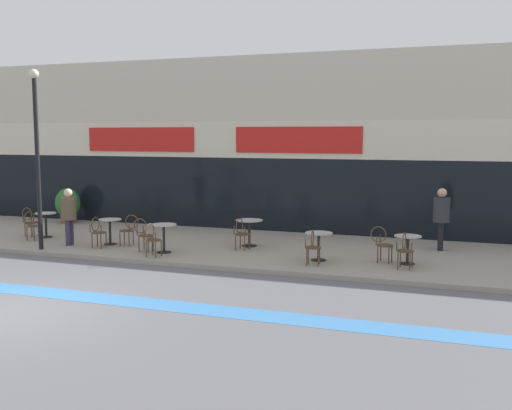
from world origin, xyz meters
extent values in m
plane|color=#5B5B60|center=(0.00, 0.00, 0.00)|extent=(120.00, 120.00, 0.00)
cube|color=gray|center=(0.00, 7.25, 0.06)|extent=(40.00, 5.50, 0.12)
cube|color=beige|center=(0.00, 12.00, 2.93)|extent=(40.00, 4.00, 5.86)
cube|color=black|center=(0.00, 10.03, 1.32)|extent=(38.80, 0.10, 2.40)
cube|color=beige|center=(0.00, 10.05, 3.12)|extent=(39.20, 0.14, 1.20)
cube|color=red|center=(-2.87, 9.98, 3.12)|extent=(4.19, 0.08, 0.84)
cube|color=red|center=(2.87, 9.98, 3.12)|extent=(4.19, 0.08, 0.84)
cube|color=#3D7AB7|center=(0.00, 1.42, 0.00)|extent=(36.00, 0.70, 0.01)
cylinder|color=black|center=(-4.18, 6.45, 0.13)|extent=(0.35, 0.35, 0.02)
cylinder|color=black|center=(-4.18, 6.45, 0.49)|extent=(0.07, 0.07, 0.74)
cylinder|color=#ADA8A3|center=(-4.18, 6.45, 0.88)|extent=(0.64, 0.64, 0.02)
cylinder|color=black|center=(-1.63, 6.07, 0.13)|extent=(0.36, 0.36, 0.02)
cylinder|color=black|center=(-1.63, 6.07, 0.48)|extent=(0.07, 0.07, 0.72)
cylinder|color=#ADA8A3|center=(-1.63, 6.07, 0.85)|extent=(0.66, 0.66, 0.02)
cylinder|color=black|center=(0.43, 5.51, 0.13)|extent=(0.38, 0.38, 0.02)
cylinder|color=black|center=(0.43, 5.51, 0.50)|extent=(0.07, 0.07, 0.75)
cylinder|color=#ADA8A3|center=(0.43, 5.51, 0.88)|extent=(0.69, 0.69, 0.02)
cylinder|color=black|center=(2.27, 7.17, 0.13)|extent=(0.42, 0.42, 0.02)
cylinder|color=black|center=(2.27, 7.17, 0.49)|extent=(0.07, 0.07, 0.74)
cylinder|color=#ADA8A3|center=(2.27, 7.17, 0.87)|extent=(0.77, 0.77, 0.02)
cylinder|color=black|center=(4.60, 5.91, 0.13)|extent=(0.38, 0.38, 0.02)
cylinder|color=black|center=(4.60, 5.91, 0.47)|extent=(0.07, 0.07, 0.70)
cylinder|color=#ADA8A3|center=(4.60, 5.91, 0.83)|extent=(0.69, 0.69, 0.02)
cylinder|color=black|center=(6.75, 6.24, 0.13)|extent=(0.36, 0.36, 0.02)
cylinder|color=black|center=(6.75, 6.24, 0.46)|extent=(0.07, 0.07, 0.69)
cylinder|color=#ADA8A3|center=(6.75, 6.24, 0.82)|extent=(0.66, 0.66, 0.02)
cylinder|color=#4C3823|center=(-4.18, 5.90, 0.56)|extent=(0.43, 0.43, 0.03)
cylinder|color=#4C3823|center=(-4.31, 6.04, 0.33)|extent=(0.03, 0.03, 0.42)
cylinder|color=#4C3823|center=(-4.03, 6.02, 0.33)|extent=(0.03, 0.03, 0.42)
cylinder|color=#4C3823|center=(-4.33, 5.77, 0.33)|extent=(0.03, 0.03, 0.42)
cylinder|color=#4C3823|center=(-4.05, 5.75, 0.33)|extent=(0.03, 0.03, 0.42)
torus|color=#4C3823|center=(-4.19, 5.73, 0.82)|extent=(0.06, 0.41, 0.41)
cylinder|color=#4C3823|center=(-4.36, 5.74, 0.68)|extent=(0.03, 0.03, 0.23)
cylinder|color=#4C3823|center=(-4.02, 5.71, 0.68)|extent=(0.03, 0.03, 0.23)
cylinder|color=#4C3823|center=(-4.73, 6.45, 0.56)|extent=(0.44, 0.44, 0.03)
cylinder|color=#4C3823|center=(-4.58, 6.57, 0.33)|extent=(0.03, 0.03, 0.42)
cylinder|color=#4C3823|center=(-4.61, 6.29, 0.33)|extent=(0.03, 0.03, 0.42)
cylinder|color=#4C3823|center=(-4.86, 6.60, 0.33)|extent=(0.03, 0.03, 0.42)
cylinder|color=#4C3823|center=(-4.88, 6.32, 0.33)|extent=(0.03, 0.03, 0.42)
torus|color=#4C3823|center=(-4.90, 6.46, 0.82)|extent=(0.41, 0.07, 0.41)
cylinder|color=#4C3823|center=(-4.88, 6.63, 0.68)|extent=(0.03, 0.03, 0.23)
cylinder|color=#4C3823|center=(-4.92, 6.29, 0.68)|extent=(0.03, 0.03, 0.23)
cylinder|color=#4C3823|center=(-1.63, 5.52, 0.56)|extent=(0.43, 0.43, 0.03)
cylinder|color=#4C3823|center=(-1.78, 5.65, 0.33)|extent=(0.03, 0.03, 0.42)
cylinder|color=#4C3823|center=(-1.50, 5.67, 0.33)|extent=(0.03, 0.03, 0.42)
cylinder|color=#4C3823|center=(-1.76, 5.37, 0.33)|extent=(0.03, 0.03, 0.42)
cylinder|color=#4C3823|center=(-1.48, 5.39, 0.33)|extent=(0.03, 0.03, 0.42)
torus|color=#4C3823|center=(-1.61, 5.35, 0.82)|extent=(0.06, 0.41, 0.41)
cylinder|color=#4C3823|center=(-1.78, 5.34, 0.68)|extent=(0.03, 0.03, 0.23)
cylinder|color=#4C3823|center=(-1.44, 5.36, 0.68)|extent=(0.03, 0.03, 0.23)
cylinder|color=#4C3823|center=(-1.08, 6.07, 0.56)|extent=(0.44, 0.44, 0.03)
cylinder|color=#4C3823|center=(-1.20, 5.91, 0.33)|extent=(0.03, 0.03, 0.42)
cylinder|color=#4C3823|center=(-1.23, 6.19, 0.33)|extent=(0.03, 0.03, 0.42)
cylinder|color=#4C3823|center=(-0.92, 5.95, 0.33)|extent=(0.03, 0.03, 0.42)
cylinder|color=#4C3823|center=(-0.95, 6.22, 0.33)|extent=(0.03, 0.03, 0.42)
torus|color=#4C3823|center=(-0.91, 6.09, 0.82)|extent=(0.41, 0.07, 0.41)
cylinder|color=#4C3823|center=(-0.89, 5.92, 0.68)|extent=(0.03, 0.03, 0.23)
cylinder|color=#4C3823|center=(-0.93, 6.26, 0.68)|extent=(0.03, 0.03, 0.23)
cylinder|color=#4C3823|center=(0.43, 4.96, 0.56)|extent=(0.42, 0.42, 0.03)
cylinder|color=#4C3823|center=(0.30, 5.11, 0.33)|extent=(0.03, 0.03, 0.42)
cylinder|color=#4C3823|center=(0.58, 5.09, 0.33)|extent=(0.03, 0.03, 0.42)
cylinder|color=#4C3823|center=(0.28, 4.83, 0.33)|extent=(0.03, 0.03, 0.42)
cylinder|color=#4C3823|center=(0.56, 4.81, 0.33)|extent=(0.03, 0.03, 0.42)
torus|color=#4C3823|center=(0.42, 4.79, 0.82)|extent=(0.05, 0.41, 0.41)
cylinder|color=#4C3823|center=(0.25, 4.80, 0.68)|extent=(0.03, 0.03, 0.23)
cylinder|color=#4C3823|center=(0.59, 4.78, 0.68)|extent=(0.03, 0.03, 0.23)
cylinder|color=#4C3823|center=(-0.12, 5.51, 0.56)|extent=(0.41, 0.41, 0.03)
cylinder|color=#4C3823|center=(0.02, 5.65, 0.33)|extent=(0.03, 0.03, 0.42)
cylinder|color=#4C3823|center=(0.02, 5.37, 0.33)|extent=(0.03, 0.03, 0.42)
cylinder|color=#4C3823|center=(-0.26, 5.65, 0.33)|extent=(0.03, 0.03, 0.42)
cylinder|color=#4C3823|center=(-0.26, 5.37, 0.33)|extent=(0.03, 0.03, 0.42)
torus|color=#4C3823|center=(-0.29, 5.50, 0.82)|extent=(0.41, 0.04, 0.41)
cylinder|color=#4C3823|center=(-0.29, 5.68, 0.68)|extent=(0.03, 0.03, 0.23)
cylinder|color=#4C3823|center=(-0.29, 5.33, 0.68)|extent=(0.03, 0.03, 0.23)
cylinder|color=#4C3823|center=(2.27, 6.62, 0.56)|extent=(0.44, 0.44, 0.03)
cylinder|color=#4C3823|center=(2.14, 6.78, 0.33)|extent=(0.03, 0.03, 0.42)
cylinder|color=#4C3823|center=(2.42, 6.74, 0.33)|extent=(0.03, 0.03, 0.42)
cylinder|color=#4C3823|center=(2.11, 6.50, 0.33)|extent=(0.03, 0.03, 0.42)
cylinder|color=#4C3823|center=(2.39, 6.47, 0.33)|extent=(0.03, 0.03, 0.42)
torus|color=#4C3823|center=(2.25, 6.45, 0.82)|extent=(0.07, 0.41, 0.41)
cylinder|color=#4C3823|center=(2.08, 6.47, 0.68)|extent=(0.03, 0.03, 0.23)
cylinder|color=#4C3823|center=(2.42, 6.43, 0.68)|extent=(0.03, 0.03, 0.23)
cylinder|color=#4C3823|center=(4.60, 5.36, 0.56)|extent=(0.45, 0.45, 0.03)
cylinder|color=#4C3823|center=(4.44, 5.48, 0.33)|extent=(0.03, 0.03, 0.42)
cylinder|color=#4C3823|center=(4.72, 5.52, 0.33)|extent=(0.03, 0.03, 0.42)
cylinder|color=#4C3823|center=(4.48, 5.21, 0.33)|extent=(0.03, 0.03, 0.42)
cylinder|color=#4C3823|center=(4.76, 5.24, 0.33)|extent=(0.03, 0.03, 0.42)
torus|color=#4C3823|center=(4.62, 5.19, 0.82)|extent=(0.08, 0.41, 0.41)
cylinder|color=#4C3823|center=(4.45, 5.17, 0.68)|extent=(0.03, 0.03, 0.23)
cylinder|color=#4C3823|center=(4.79, 5.22, 0.68)|extent=(0.03, 0.03, 0.23)
cylinder|color=#4C3823|center=(6.75, 5.69, 0.56)|extent=(0.44, 0.44, 0.03)
cylinder|color=#4C3823|center=(6.63, 5.84, 0.33)|extent=(0.03, 0.03, 0.42)
cylinder|color=#4C3823|center=(6.91, 5.81, 0.33)|extent=(0.03, 0.03, 0.42)
cylinder|color=#4C3823|center=(6.60, 5.56, 0.33)|extent=(0.03, 0.03, 0.42)
cylinder|color=#4C3823|center=(6.88, 5.54, 0.33)|extent=(0.03, 0.03, 0.42)
torus|color=#4C3823|center=(6.74, 5.52, 0.82)|extent=(0.07, 0.41, 0.41)
cylinder|color=#4C3823|center=(6.57, 5.53, 0.68)|extent=(0.03, 0.03, 0.23)
cylinder|color=#4C3823|center=(6.91, 5.50, 0.68)|extent=(0.03, 0.03, 0.23)
cylinder|color=#4C3823|center=(6.20, 6.24, 0.56)|extent=(0.45, 0.45, 0.03)
cylinder|color=#4C3823|center=(6.36, 6.36, 0.33)|extent=(0.03, 0.03, 0.42)
cylinder|color=#4C3823|center=(6.32, 6.08, 0.33)|extent=(0.03, 0.03, 0.42)
cylinder|color=#4C3823|center=(6.08, 6.40, 0.33)|extent=(0.03, 0.03, 0.42)
cylinder|color=#4C3823|center=(6.05, 6.12, 0.33)|extent=(0.03, 0.03, 0.42)
torus|color=#4C3823|center=(6.04, 6.26, 0.82)|extent=(0.41, 0.08, 0.41)
cylinder|color=#4C3823|center=(6.06, 6.43, 0.68)|extent=(0.03, 0.03, 0.23)
cylinder|color=#4C3823|center=(6.01, 6.09, 0.68)|extent=(0.03, 0.03, 0.23)
cylinder|color=brown|center=(-5.48, 9.25, 0.30)|extent=(0.55, 0.55, 0.36)
ellipsoid|color=#28662D|center=(-5.48, 9.25, 0.85)|extent=(0.88, 0.88, 1.05)
cylinder|color=black|center=(-3.03, 4.80, 2.48)|extent=(0.12, 0.12, 4.71)
sphere|color=beige|center=(-3.03, 4.80, 4.91)|extent=(0.26, 0.26, 0.26)
cylinder|color=#382D47|center=(-2.65, 5.50, 0.49)|extent=(0.16, 0.16, 0.75)
cylinder|color=#382D47|center=(-2.67, 5.66, 0.49)|extent=(0.16, 0.16, 0.75)
cylinder|color=brown|center=(-2.66, 5.58, 1.19)|extent=(0.46, 0.46, 0.65)
sphere|color=beige|center=(-2.66, 5.58, 1.63)|extent=(0.24, 0.24, 0.24)
cylinder|color=black|center=(7.43, 8.32, 0.51)|extent=(0.16, 0.16, 0.78)
cylinder|color=black|center=(7.43, 8.49, 0.51)|extent=(0.16, 0.16, 0.78)
cylinder|color=#2D2D33|center=(7.43, 8.40, 1.24)|extent=(0.45, 0.45, 0.68)
sphere|color=tan|center=(7.43, 8.40, 1.71)|extent=(0.25, 0.25, 0.25)
camera|label=1|loc=(8.12, -8.60, 3.28)|focal=42.00mm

